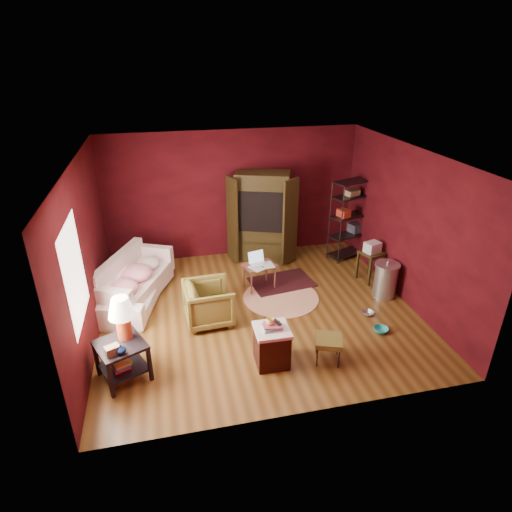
{
  "coord_description": "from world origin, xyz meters",
  "views": [
    {
      "loc": [
        -1.49,
        -6.38,
        4.27
      ],
      "look_at": [
        0.0,
        0.2,
        1.0
      ],
      "focal_mm": 30.0,
      "sensor_mm": 36.0,
      "label": 1
    }
  ],
  "objects_px": {
    "armchair": "(209,301)",
    "sofa": "(134,279)",
    "tv_armoire": "(262,215)",
    "side_table": "(121,331)",
    "laptop_desk": "(259,267)",
    "hamper": "(272,345)",
    "wire_shelving": "(350,216)"
  },
  "relations": [
    {
      "from": "wire_shelving",
      "to": "armchair",
      "type": "bearing_deg",
      "value": -170.82
    },
    {
      "from": "armchair",
      "to": "laptop_desk",
      "type": "xyz_separation_m",
      "value": [
        1.1,
        0.94,
        0.06
      ]
    },
    {
      "from": "sofa",
      "to": "tv_armoire",
      "type": "bearing_deg",
      "value": -51.31
    },
    {
      "from": "laptop_desk",
      "to": "wire_shelving",
      "type": "height_order",
      "value": "wire_shelving"
    },
    {
      "from": "armchair",
      "to": "wire_shelving",
      "type": "height_order",
      "value": "wire_shelving"
    },
    {
      "from": "laptop_desk",
      "to": "wire_shelving",
      "type": "bearing_deg",
      "value": 7.46
    },
    {
      "from": "laptop_desk",
      "to": "sofa",
      "type": "bearing_deg",
      "value": 162.58
    },
    {
      "from": "tv_armoire",
      "to": "wire_shelving",
      "type": "relative_size",
      "value": 1.1
    },
    {
      "from": "side_table",
      "to": "tv_armoire",
      "type": "xyz_separation_m",
      "value": [
        2.81,
        3.32,
        0.28
      ]
    },
    {
      "from": "hamper",
      "to": "armchair",
      "type": "bearing_deg",
      "value": 120.84
    },
    {
      "from": "armchair",
      "to": "laptop_desk",
      "type": "bearing_deg",
      "value": -52.64
    },
    {
      "from": "side_table",
      "to": "armchair",
      "type": "bearing_deg",
      "value": 38.67
    },
    {
      "from": "sofa",
      "to": "wire_shelving",
      "type": "height_order",
      "value": "wire_shelving"
    },
    {
      "from": "side_table",
      "to": "laptop_desk",
      "type": "distance_m",
      "value": 3.17
    },
    {
      "from": "hamper",
      "to": "sofa",
      "type": "bearing_deg",
      "value": 131.08
    },
    {
      "from": "tv_armoire",
      "to": "armchair",
      "type": "bearing_deg",
      "value": -103.56
    },
    {
      "from": "tv_armoire",
      "to": "wire_shelving",
      "type": "distance_m",
      "value": 1.93
    },
    {
      "from": "sofa",
      "to": "armchair",
      "type": "distance_m",
      "value": 1.63
    },
    {
      "from": "armchair",
      "to": "side_table",
      "type": "relative_size",
      "value": 0.65
    },
    {
      "from": "sofa",
      "to": "tv_armoire",
      "type": "height_order",
      "value": "tv_armoire"
    },
    {
      "from": "side_table",
      "to": "hamper",
      "type": "bearing_deg",
      "value": -6.23
    },
    {
      "from": "armchair",
      "to": "laptop_desk",
      "type": "relative_size",
      "value": 1.09
    },
    {
      "from": "armchair",
      "to": "hamper",
      "type": "relative_size",
      "value": 1.13
    },
    {
      "from": "sofa",
      "to": "laptop_desk",
      "type": "xyz_separation_m",
      "value": [
        2.36,
        -0.09,
        0.03
      ]
    },
    {
      "from": "tv_armoire",
      "to": "laptop_desk",
      "type": "bearing_deg",
      "value": -86.32
    },
    {
      "from": "armchair",
      "to": "tv_armoire",
      "type": "height_order",
      "value": "tv_armoire"
    },
    {
      "from": "armchair",
      "to": "sofa",
      "type": "bearing_deg",
      "value": 47.31
    },
    {
      "from": "wire_shelving",
      "to": "laptop_desk",
      "type": "bearing_deg",
      "value": -177.47
    },
    {
      "from": "sofa",
      "to": "laptop_desk",
      "type": "relative_size",
      "value": 2.93
    },
    {
      "from": "sofa",
      "to": "hamper",
      "type": "xyz_separation_m",
      "value": [
        2.03,
        -2.33,
        -0.1
      ]
    },
    {
      "from": "hamper",
      "to": "laptop_desk",
      "type": "xyz_separation_m",
      "value": [
        0.33,
        2.24,
        0.14
      ]
    },
    {
      "from": "sofa",
      "to": "hamper",
      "type": "height_order",
      "value": "sofa"
    }
  ]
}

